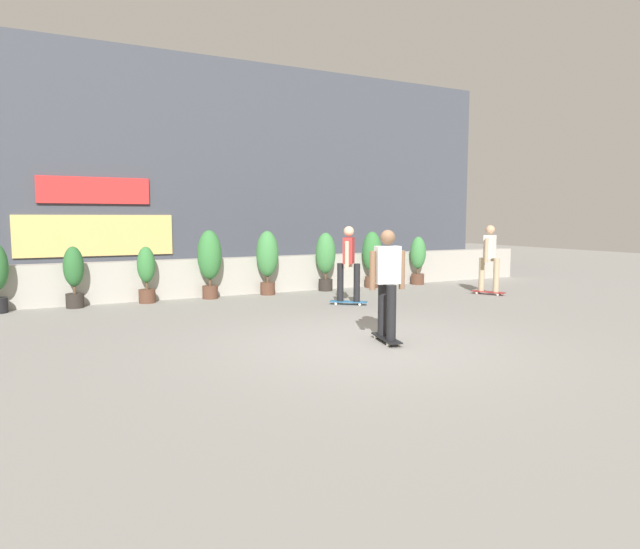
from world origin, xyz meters
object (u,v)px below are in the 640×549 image
(potted_plant_2, at_px, (146,272))
(skater_far_left, at_px, (489,256))
(potted_plant_4, at_px, (267,258))
(skater_foreground, at_px, (349,261))
(potted_plant_6, at_px, (372,255))
(skater_mid_plaza, at_px, (387,281))
(potted_plant_7, at_px, (418,258))
(potted_plant_5, at_px, (326,257))
(potted_plant_1, at_px, (74,274))
(potted_plant_3, at_px, (210,259))

(potted_plant_2, height_order, skater_far_left, skater_far_left)
(potted_plant_4, distance_m, skater_foreground, 2.46)
(potted_plant_6, bearing_deg, skater_mid_plaza, -120.51)
(potted_plant_6, height_order, skater_mid_plaza, skater_mid_plaza)
(potted_plant_7, xyz_separation_m, skater_mid_plaza, (-4.85, -5.64, 0.18))
(potted_plant_5, relative_size, skater_mid_plaza, 0.88)
(potted_plant_1, distance_m, potted_plant_5, 5.92)
(skater_far_left, bearing_deg, potted_plant_4, 152.99)
(potted_plant_4, bearing_deg, skater_far_left, -27.01)
(skater_mid_plaza, bearing_deg, potted_plant_1, 125.37)
(potted_plant_1, height_order, potted_plant_5, potted_plant_5)
(potted_plant_5, bearing_deg, skater_far_left, -37.36)
(potted_plant_6, relative_size, skater_far_left, 0.89)
(potted_plant_5, bearing_deg, skater_foreground, -105.51)
(potted_plant_1, xyz_separation_m, potted_plant_7, (8.85, -0.00, 0.05))
(potted_plant_5, xyz_separation_m, skater_far_left, (3.22, -2.46, 0.07))
(potted_plant_6, distance_m, skater_mid_plaza, 6.54)
(potted_plant_7, bearing_deg, potted_plant_4, -180.00)
(potted_plant_5, bearing_deg, potted_plant_3, 180.00)
(potted_plant_1, distance_m, skater_far_left, 9.46)
(potted_plant_2, height_order, potted_plant_4, potted_plant_4)
(skater_foreground, bearing_deg, potted_plant_2, 149.44)
(potted_plant_1, distance_m, potted_plant_4, 4.32)
(skater_far_left, height_order, skater_mid_plaza, same)
(potted_plant_7, bearing_deg, skater_far_left, -83.44)
(skater_far_left, relative_size, skater_foreground, 1.00)
(potted_plant_1, relative_size, skater_foreground, 0.76)
(potted_plant_3, bearing_deg, potted_plant_2, 180.00)
(skater_far_left, bearing_deg, skater_mid_plaza, -148.25)
(potted_plant_4, bearing_deg, skater_foreground, -66.71)
(potted_plant_7, relative_size, skater_mid_plaza, 0.79)
(potted_plant_5, distance_m, skater_mid_plaza, 5.95)
(skater_far_left, xyz_separation_m, skater_foreground, (-3.85, 0.19, 0.00))
(potted_plant_7, distance_m, skater_far_left, 2.48)
(potted_plant_6, relative_size, skater_mid_plaza, 0.89)
(skater_foreground, bearing_deg, potted_plant_4, 113.29)
(potted_plant_3, height_order, potted_plant_4, potted_plant_3)
(skater_far_left, bearing_deg, potted_plant_3, 158.56)
(potted_plant_1, xyz_separation_m, potted_plant_4, (4.32, -0.00, 0.20))
(potted_plant_3, bearing_deg, potted_plant_6, -0.00)
(potted_plant_3, xyz_separation_m, potted_plant_7, (5.97, 0.00, -0.17))
(potted_plant_6, bearing_deg, potted_plant_2, 180.00)
(potted_plant_4, bearing_deg, potted_plant_1, 180.00)
(potted_plant_2, bearing_deg, potted_plant_4, -0.00)
(potted_plant_3, relative_size, skater_foreground, 0.94)
(skater_foreground, bearing_deg, potted_plant_1, 156.85)
(potted_plant_1, relative_size, potted_plant_3, 0.81)
(potted_plant_3, bearing_deg, potted_plant_4, -0.00)
(potted_plant_6, bearing_deg, potted_plant_4, 180.00)
(potted_plant_6, bearing_deg, potted_plant_3, 180.00)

